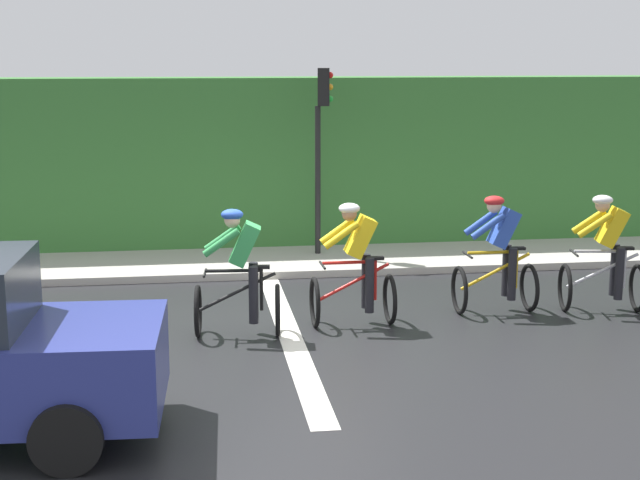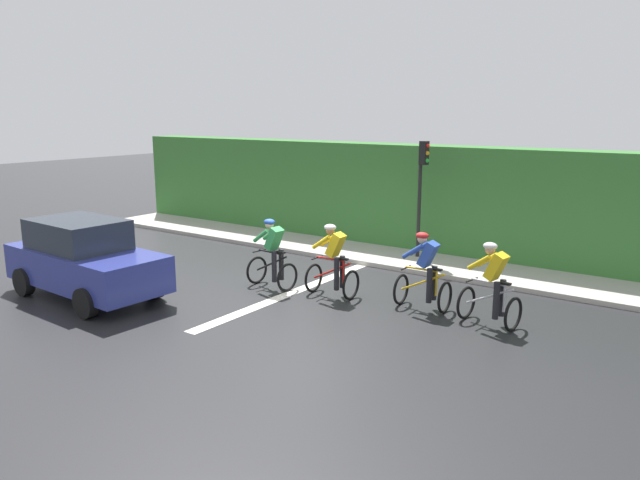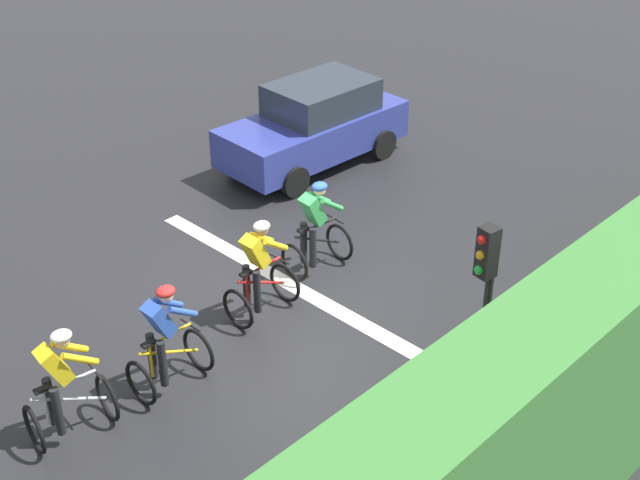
{
  "view_description": "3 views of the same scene",
  "coord_description": "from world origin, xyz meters",
  "px_view_note": "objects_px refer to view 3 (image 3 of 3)",
  "views": [
    {
      "loc": [
        11.99,
        -1.32,
        3.57
      ],
      "look_at": [
        -0.02,
        0.39,
        1.18
      ],
      "focal_mm": 53.09,
      "sensor_mm": 36.0,
      "label": 1
    },
    {
      "loc": [
        10.9,
        8.24,
        4.15
      ],
      "look_at": [
        0.07,
        0.58,
        1.29
      ],
      "focal_mm": 33.86,
      "sensor_mm": 36.0,
      "label": 2
    },
    {
      "loc": [
        -8.67,
        8.42,
        8.25
      ],
      "look_at": [
        -0.49,
        -0.03,
        1.19
      ],
      "focal_mm": 49.32,
      "sensor_mm": 36.0,
      "label": 3
    }
  ],
  "objects_px": {
    "cyclist_mid": "(259,272)",
    "traffic_light_near_crossing": "(483,308)",
    "cyclist_fourth": "(316,230)",
    "car_navy": "(315,124)",
    "cyclist_lead": "(64,388)",
    "cyclist_second": "(165,341)"
  },
  "relations": [
    {
      "from": "cyclist_lead",
      "to": "car_navy",
      "type": "bearing_deg",
      "value": -67.06
    },
    {
      "from": "cyclist_fourth",
      "to": "cyclist_mid",
      "type": "bearing_deg",
      "value": 100.34
    },
    {
      "from": "cyclist_fourth",
      "to": "car_navy",
      "type": "xyz_separation_m",
      "value": [
        2.97,
        -3.02,
        0.08
      ]
    },
    {
      "from": "cyclist_second",
      "to": "cyclist_fourth",
      "type": "height_order",
      "value": "same"
    },
    {
      "from": "cyclist_mid",
      "to": "cyclist_fourth",
      "type": "xyz_separation_m",
      "value": [
        0.28,
        -1.54,
        0.0
      ]
    },
    {
      "from": "cyclist_lead",
      "to": "cyclist_fourth",
      "type": "distance_m",
      "value": 5.16
    },
    {
      "from": "cyclist_fourth",
      "to": "traffic_light_near_crossing",
      "type": "height_order",
      "value": "traffic_light_near_crossing"
    },
    {
      "from": "cyclist_second",
      "to": "cyclist_mid",
      "type": "height_order",
      "value": "same"
    },
    {
      "from": "cyclist_second",
      "to": "traffic_light_near_crossing",
      "type": "xyz_separation_m",
      "value": [
        -3.77,
        -1.96,
        1.43
      ]
    },
    {
      "from": "traffic_light_near_crossing",
      "to": "car_navy",
      "type": "bearing_deg",
      "value": -32.47
    },
    {
      "from": "car_navy",
      "to": "cyclist_lead",
      "type": "bearing_deg",
      "value": 112.94
    },
    {
      "from": "cyclist_second",
      "to": "car_navy",
      "type": "distance_m",
      "value": 7.57
    },
    {
      "from": "cyclist_lead",
      "to": "traffic_light_near_crossing",
      "type": "bearing_deg",
      "value": -138.55
    },
    {
      "from": "cyclist_lead",
      "to": "cyclist_second",
      "type": "bearing_deg",
      "value": -96.03
    },
    {
      "from": "car_navy",
      "to": "traffic_light_near_crossing",
      "type": "bearing_deg",
      "value": 147.53
    },
    {
      "from": "cyclist_mid",
      "to": "traffic_light_near_crossing",
      "type": "bearing_deg",
      "value": 178.22
    },
    {
      "from": "cyclist_lead",
      "to": "car_navy",
      "type": "relative_size",
      "value": 0.4
    },
    {
      "from": "cyclist_second",
      "to": "cyclist_fourth",
      "type": "relative_size",
      "value": 1.0
    },
    {
      "from": "car_navy",
      "to": "cyclist_second",
      "type": "bearing_deg",
      "value": 118.51
    },
    {
      "from": "traffic_light_near_crossing",
      "to": "cyclist_fourth",
      "type": "bearing_deg",
      "value": -20.79
    },
    {
      "from": "cyclist_fourth",
      "to": "car_navy",
      "type": "bearing_deg",
      "value": -45.49
    },
    {
      "from": "cyclist_mid",
      "to": "cyclist_fourth",
      "type": "bearing_deg",
      "value": -79.66
    }
  ]
}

